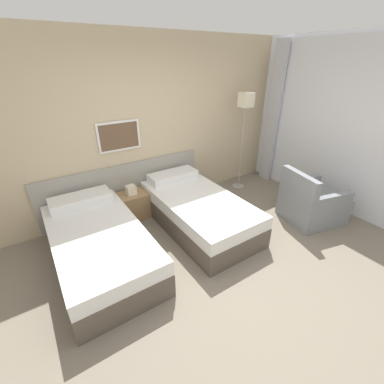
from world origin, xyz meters
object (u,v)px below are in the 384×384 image
nightstand (133,205)px  bed_near_window (197,210)px  bed_near_door (99,245)px  floor_lamp (245,111)px  armchair (311,204)px

nightstand → bed_near_window: bearing=-45.2°
bed_near_door → floor_lamp: size_ratio=1.09×
bed_near_door → armchair: size_ratio=2.02×
floor_lamp → bed_near_door: bearing=-167.8°
floor_lamp → armchair: size_ratio=1.85×
bed_near_window → floor_lamp: size_ratio=1.09×
nightstand → floor_lamp: 2.54m
bed_near_window → nightstand: size_ratio=3.49×
bed_near_door → bed_near_window: (1.49, 0.00, 0.00)m
nightstand → armchair: bearing=-34.7°
bed_near_door → bed_near_window: same height
bed_near_door → armchair: armchair is taller
nightstand → armchair: armchair is taller
nightstand → floor_lamp: size_ratio=0.31×
bed_near_door → bed_near_window: 1.49m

